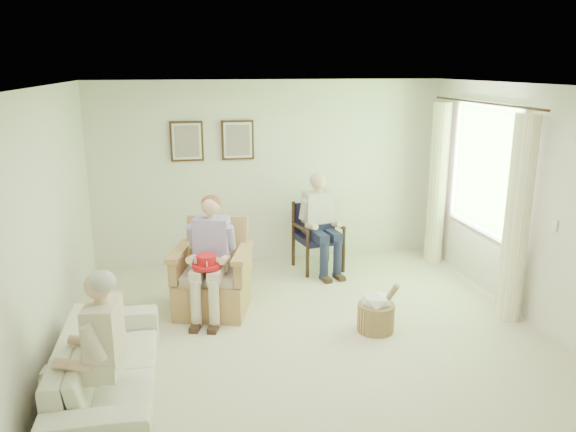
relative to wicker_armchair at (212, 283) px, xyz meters
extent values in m
plane|color=beige|center=(0.96, -1.07, -0.34)|extent=(5.50, 5.50, 0.00)
cube|color=silver|center=(0.96, 1.68, 0.96)|extent=(5.00, 0.04, 2.60)
cube|color=silver|center=(0.96, -3.82, 0.96)|extent=(5.00, 0.04, 2.60)
cube|color=silver|center=(-1.54, -1.07, 0.96)|extent=(0.04, 5.50, 2.60)
cube|color=silver|center=(3.46, -1.07, 0.96)|extent=(0.04, 5.50, 2.60)
cube|color=white|center=(0.96, -1.07, 2.26)|extent=(5.00, 5.50, 0.02)
cube|color=#2D6B23|center=(3.43, 0.13, 1.21)|extent=(0.02, 1.40, 1.50)
cube|color=white|center=(3.42, 0.13, 1.99)|extent=(0.04, 1.52, 0.06)
cube|color=white|center=(3.42, 0.13, 0.43)|extent=(0.04, 1.52, 0.06)
cylinder|color=#382114|center=(3.33, 0.13, 2.01)|extent=(0.03, 2.50, 0.03)
cylinder|color=#FBF2C4|center=(3.29, -0.85, 0.81)|extent=(0.34, 0.34, 2.30)
cylinder|color=#FBF2C4|center=(3.29, 1.11, 0.81)|extent=(0.34, 0.34, 2.30)
cube|color=#382114|center=(-0.19, 1.65, 1.44)|extent=(0.45, 0.03, 0.55)
cube|color=silver|center=(-0.19, 1.62, 1.44)|extent=(0.39, 0.01, 0.49)
cube|color=tan|center=(-0.19, 1.62, 1.44)|extent=(0.33, 0.01, 0.43)
cube|color=#382114|center=(0.51, 1.65, 1.44)|extent=(0.45, 0.03, 0.55)
cube|color=silver|center=(0.51, 1.62, 1.44)|extent=(0.39, 0.01, 0.49)
cube|color=tan|center=(0.51, 1.62, 1.44)|extent=(0.33, 0.01, 0.43)
cube|color=tan|center=(0.00, -0.04, -0.13)|extent=(0.79, 0.77, 0.41)
cube|color=beige|center=(0.00, -0.07, 0.13)|extent=(0.61, 0.59, 0.10)
cube|color=tan|center=(0.00, 0.29, 0.41)|extent=(0.73, 0.22, 0.62)
cube|color=tan|center=(-0.36, -0.04, 0.24)|extent=(0.10, 0.71, 0.30)
cube|color=tan|center=(0.36, -0.04, 0.24)|extent=(0.10, 0.71, 0.30)
cylinder|color=black|center=(1.27, 0.85, -0.14)|extent=(0.05, 0.05, 0.40)
cylinder|color=black|center=(1.82, 0.85, -0.14)|extent=(0.05, 0.05, 0.40)
cylinder|color=black|center=(1.27, 1.35, -0.14)|extent=(0.05, 0.05, 0.40)
cylinder|color=black|center=(1.82, 1.35, -0.14)|extent=(0.05, 0.05, 0.40)
cube|color=#1B1A3B|center=(1.55, 1.10, 0.11)|extent=(0.53, 0.51, 0.09)
cube|color=#1B1A3B|center=(1.55, 1.34, 0.35)|extent=(0.49, 0.06, 0.45)
imported|color=#ECE5CC|center=(-0.99, -1.66, -0.04)|extent=(2.00, 0.78, 0.59)
cube|color=beige|center=(0.00, -0.06, 0.29)|extent=(0.40, 0.26, 0.16)
cube|color=#A792CE|center=(0.00, -0.04, 0.57)|extent=(0.39, 0.24, 0.46)
sphere|color=#DDAD8E|center=(0.00, -0.05, 0.94)|extent=(0.21, 0.21, 0.21)
ellipsoid|color=brown|center=(0.00, -0.03, 0.96)|extent=(0.22, 0.22, 0.18)
cube|color=beige|center=(-0.10, -0.28, 0.24)|extent=(0.14, 0.44, 0.13)
cube|color=beige|center=(0.10, -0.28, 0.24)|extent=(0.14, 0.44, 0.13)
cylinder|color=beige|center=(-0.10, -0.48, -0.04)|extent=(0.12, 0.12, 0.52)
cylinder|color=beige|center=(0.10, -0.48, -0.04)|extent=(0.12, 0.12, 0.52)
cube|color=#1B1E3D|center=(1.55, 1.10, 0.26)|extent=(0.40, 0.26, 0.16)
cube|color=silver|center=(1.55, 1.12, 0.54)|extent=(0.39, 0.24, 0.46)
sphere|color=#DDAD8E|center=(1.55, 1.11, 0.91)|extent=(0.21, 0.21, 0.21)
ellipsoid|color=#B7B2AD|center=(1.55, 1.14, 0.94)|extent=(0.22, 0.22, 0.18)
cube|color=#1B1E3D|center=(1.45, 0.88, 0.21)|extent=(0.14, 0.44, 0.13)
cube|color=#1B1E3D|center=(1.65, 0.88, 0.21)|extent=(0.14, 0.44, 0.13)
cylinder|color=#1B1E3D|center=(1.45, 0.68, -0.06)|extent=(0.12, 0.12, 0.50)
cylinder|color=#1B1E3D|center=(1.65, 0.68, -0.06)|extent=(0.12, 0.12, 0.50)
cube|color=beige|center=(-0.99, -1.96, 0.18)|extent=(0.42, 0.26, 0.16)
cube|color=beige|center=(-0.99, -1.94, 0.46)|extent=(0.41, 0.24, 0.46)
sphere|color=#DDAD8E|center=(-0.99, -1.95, 0.83)|extent=(0.21, 0.21, 0.21)
ellipsoid|color=#B7B2AD|center=(-0.99, -1.92, 0.85)|extent=(0.22, 0.22, 0.18)
cube|color=beige|center=(-1.09, -2.18, 0.13)|extent=(0.14, 0.44, 0.13)
cube|color=beige|center=(-0.89, -2.18, 0.13)|extent=(0.14, 0.44, 0.13)
cylinder|color=beige|center=(-1.09, -2.38, -0.10)|extent=(0.12, 0.12, 0.41)
cylinder|color=beige|center=(-0.89, -2.38, -0.10)|extent=(0.12, 0.12, 0.41)
cylinder|color=red|center=(-0.07, -0.33, 0.34)|extent=(0.31, 0.31, 0.04)
cylinder|color=red|center=(-0.07, -0.33, 0.40)|extent=(0.21, 0.21, 0.12)
cube|color=white|center=(0.04, -0.33, 0.40)|extent=(0.04, 0.01, 0.05)
cube|color=white|center=(-0.07, -0.22, 0.40)|extent=(0.01, 0.04, 0.05)
cube|color=white|center=(-0.18, -0.33, 0.40)|extent=(0.04, 0.01, 0.05)
cube|color=white|center=(-0.07, -0.45, 0.40)|extent=(0.01, 0.04, 0.05)
cylinder|color=tan|center=(1.69, -0.89, -0.18)|extent=(0.52, 0.52, 0.31)
ellipsoid|color=white|center=(1.69, -0.89, 0.02)|extent=(0.35, 0.35, 0.21)
cylinder|color=#A57F56|center=(1.78, -0.94, 0.02)|extent=(0.16, 0.28, 0.46)
camera|label=1|loc=(-0.31, -6.17, 2.45)|focal=35.00mm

